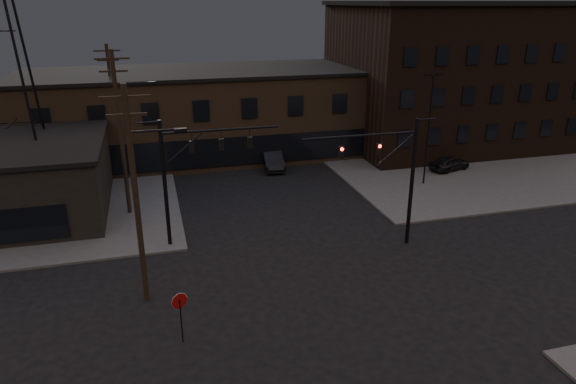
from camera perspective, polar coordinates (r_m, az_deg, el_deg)
The scene contains 15 objects.
ground at distance 27.51m, azimuth 5.21°, elevation -11.17°, with size 140.00×140.00×0.00m, color black.
sidewalk_ne at distance 55.31m, azimuth 18.88°, elevation 4.35°, with size 30.00×30.00×0.15m, color #474744.
building_row at distance 51.62m, azimuth -5.58°, elevation 8.75°, with size 40.00×12.00×8.00m, color brown.
building_right at distance 57.23m, azimuth 17.45°, elevation 12.13°, with size 22.00×16.00×14.00m, color black.
traffic_signal_near at distance 31.24m, azimuth 11.88°, elevation 2.39°, with size 7.12×0.24×8.00m.
traffic_signal_far at distance 31.33m, azimuth -11.32°, elevation 2.64°, with size 7.12×0.24×8.00m.
stop_sign at distance 23.49m, azimuth -11.91°, elevation -12.31°, with size 0.72×0.33×2.48m.
utility_pole_near at distance 25.33m, azimuth -16.45°, elevation -0.07°, with size 3.70×0.28×11.00m.
utility_pole_mid at distance 36.83m, azimuth -18.02°, elevation 6.49°, with size 3.70×0.28×11.50m.
utility_pole_far at distance 48.70m, azimuth -18.84°, elevation 9.20°, with size 2.20×0.28×11.00m.
lot_light_a at distance 42.74m, azimuth 15.45°, elevation 7.74°, with size 1.50×0.28×9.14m.
lot_light_b at distance 50.05m, azimuth 18.58°, elevation 9.19°, with size 1.50×0.28×9.14m.
parked_car_lot_a at distance 48.09m, azimuth 17.52°, elevation 3.09°, with size 1.57×3.90×1.33m, color black.
parked_car_lot_b at distance 52.46m, azimuth 15.69°, elevation 4.74°, with size 1.98×4.88×1.42m, color #A8A7AA.
car_crossing at distance 46.94m, azimuth -1.72°, elevation 3.63°, with size 1.71×4.90×1.61m, color black.
Camera 1 is at (-8.54, -21.84, 14.39)m, focal length 32.00 mm.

